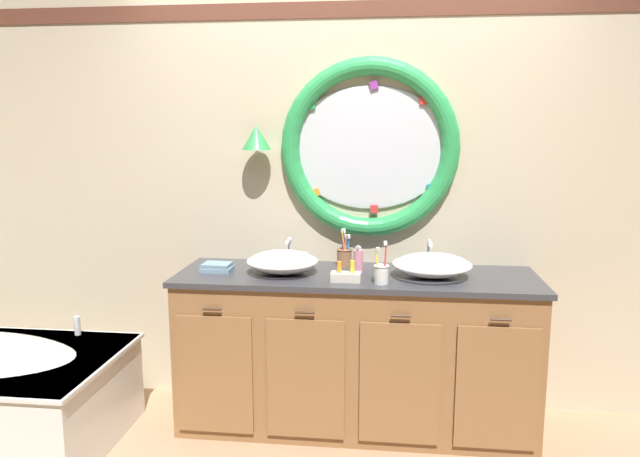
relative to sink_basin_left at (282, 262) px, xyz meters
The scene contains 12 objects.
ground_plane 1.02m from the sink_basin_left, 35.80° to the right, with size 14.00×14.00×0.00m, color tan.
back_wall_assembly 0.62m from the sink_basin_left, 47.44° to the left, with size 6.40×0.26×2.60m.
vanity_counter 0.64m from the sink_basin_left, ahead, with size 1.97×0.63×0.88m.
sink_basin_left is the anchor object (origin of this frame).
sink_basin_right 0.81m from the sink_basin_left, ahead, with size 0.42×0.42×0.13m.
faucet_set_left 0.24m from the sink_basin_left, 90.00° to the left, with size 0.22×0.13×0.16m.
faucet_set_right 0.85m from the sink_basin_left, 16.25° to the left, with size 0.24×0.15×0.16m.
toothbrush_holder_left 0.39m from the sink_basin_left, 32.88° to the left, with size 0.09×0.09×0.22m.
toothbrush_holder_right 0.57m from the sink_basin_left, 16.55° to the right, with size 0.08×0.08×0.22m.
soap_dispenser 0.42m from the sink_basin_left, ahead, with size 0.06×0.06×0.16m.
folded_hand_towel 0.38m from the sink_basin_left, behind, with size 0.17×0.13×0.04m.
toiletry_basket 0.39m from the sink_basin_left, 20.84° to the right, with size 0.15×0.08×0.11m.
Camera 1 is at (0.26, -2.92, 1.67)m, focal length 33.38 mm.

